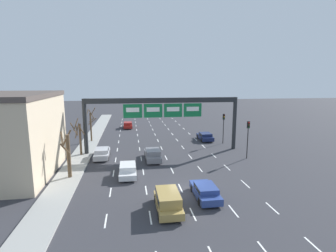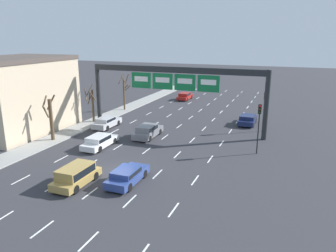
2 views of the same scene
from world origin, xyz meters
name	(u,v)px [view 2 (image 2 of 2)]	position (x,y,z in m)	size (l,w,h in m)	color
ground_plane	(117,173)	(0.00, 0.00, 0.00)	(220.00, 220.00, 0.00)	#333338
sidewalk_left	(15,155)	(-11.30, 0.00, 0.07)	(2.80, 110.00, 0.15)	#999993
lane_dashes	(172,131)	(0.00, 13.50, 0.00)	(13.32, 67.00, 0.01)	white
sign_gantry	(174,80)	(0.00, 14.13, 6.15)	(21.96, 0.70, 7.75)	#232628
building_near	(17,95)	(-17.49, 7.12, 4.45)	(8.95, 12.98, 8.88)	#C6B293
suv_gold	(76,174)	(-1.81, -3.13, 0.87)	(1.92, 4.33, 1.55)	#A88947
car_white	(99,141)	(-5.01, 5.18, 0.71)	(1.85, 4.82, 1.31)	silver
car_red	(185,96)	(-5.08, 33.61, 0.70)	(1.85, 4.36, 1.29)	maroon
car_silver	(107,122)	(-8.42, 12.14, 0.72)	(1.85, 4.55, 1.33)	#B7B7BC
car_blue	(127,175)	(1.74, -1.43, 0.68)	(1.86, 4.45, 1.25)	navy
car_grey	(148,131)	(-1.83, 10.23, 0.77)	(1.94, 4.85, 1.45)	slate
car_navy	(247,119)	(8.05, 20.12, 0.70)	(1.99, 4.40, 1.28)	#19234C
traffic_light_near_gantry	(265,104)	(10.28, 17.48, 3.44)	(0.30, 0.35, 4.83)	black
traffic_light_mid_block	(259,119)	(10.50, 9.12, 3.53)	(0.30, 0.35, 4.97)	black
tree_bare_closest	(51,117)	(-11.10, 5.21, 2.71)	(1.13, 1.47, 4.97)	brown
tree_bare_second	(124,91)	(-11.05, 21.84, 2.98)	(1.67, 1.53, 5.59)	brown
tree_bare_third	(92,103)	(-11.45, 13.62, 2.72)	(1.89, 2.04, 4.95)	brown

